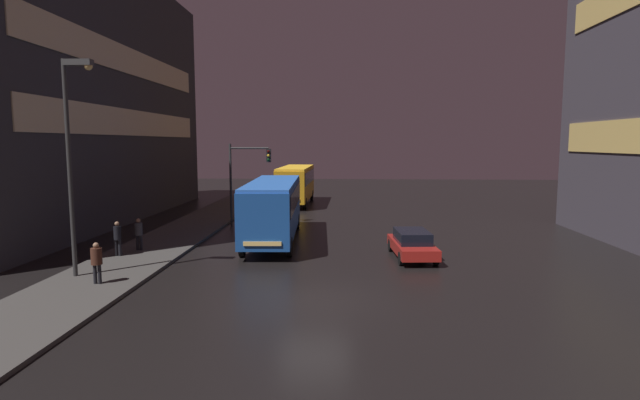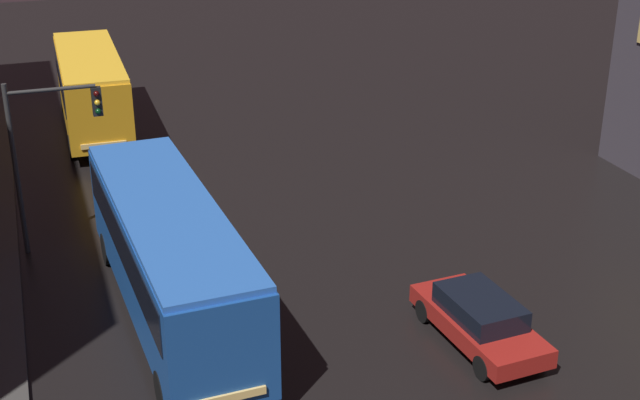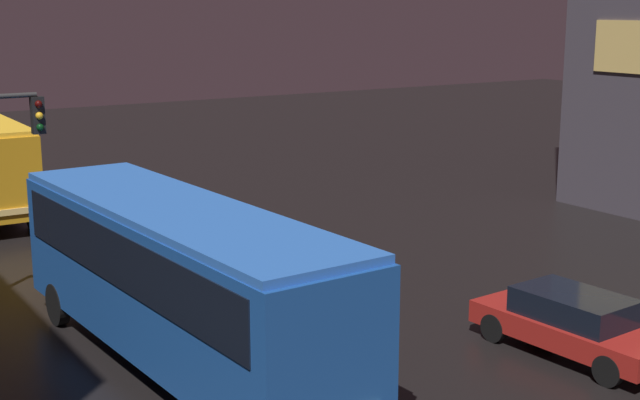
{
  "view_description": "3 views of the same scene",
  "coord_description": "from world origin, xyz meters",
  "px_view_note": "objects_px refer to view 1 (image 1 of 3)",
  "views": [
    {
      "loc": [
        1.08,
        -17.44,
        5.64
      ],
      "look_at": [
        -0.28,
        9.8,
        2.5
      ],
      "focal_mm": 28.0,
      "sensor_mm": 36.0,
      "label": 1
    },
    {
      "loc": [
        -6.15,
        -10.98,
        12.89
      ],
      "look_at": [
        2.2,
        13.32,
        1.76
      ],
      "focal_mm": 50.0,
      "sensor_mm": 36.0,
      "label": 2
    },
    {
      "loc": [
        -9.97,
        -5.45,
        7.33
      ],
      "look_at": [
        1.99,
        13.08,
        2.53
      ],
      "focal_mm": 50.0,
      "sensor_mm": 36.0,
      "label": 3
    }
  ],
  "objects_px": {
    "pedestrian_near": "(139,231)",
    "pedestrian_far": "(97,259)",
    "bus_near": "(273,204)",
    "car_taxi": "(412,244)",
    "traffic_light_main": "(245,170)",
    "pedestrian_mid": "(117,236)",
    "bus_far": "(296,181)",
    "street_lamp_sidewalk": "(73,138)"
  },
  "relations": [
    {
      "from": "car_taxi",
      "to": "pedestrian_far",
      "type": "height_order",
      "value": "pedestrian_far"
    },
    {
      "from": "pedestrian_far",
      "to": "traffic_light_main",
      "type": "relative_size",
      "value": 0.29
    },
    {
      "from": "bus_far",
      "to": "pedestrian_near",
      "type": "relative_size",
      "value": 5.83
    },
    {
      "from": "car_taxi",
      "to": "pedestrian_far",
      "type": "relative_size",
      "value": 2.75
    },
    {
      "from": "car_taxi",
      "to": "pedestrian_mid",
      "type": "relative_size",
      "value": 2.66
    },
    {
      "from": "car_taxi",
      "to": "bus_far",
      "type": "bearing_deg",
      "value": -73.62
    },
    {
      "from": "bus_near",
      "to": "traffic_light_main",
      "type": "relative_size",
      "value": 1.97
    },
    {
      "from": "pedestrian_mid",
      "to": "pedestrian_near",
      "type": "bearing_deg",
      "value": 14.24
    },
    {
      "from": "bus_near",
      "to": "pedestrian_mid",
      "type": "height_order",
      "value": "bus_near"
    },
    {
      "from": "bus_near",
      "to": "car_taxi",
      "type": "distance_m",
      "value": 8.47
    },
    {
      "from": "bus_far",
      "to": "pedestrian_near",
      "type": "height_order",
      "value": "bus_far"
    },
    {
      "from": "bus_near",
      "to": "pedestrian_near",
      "type": "xyz_separation_m",
      "value": [
        -6.45,
        -3.45,
        -1.0
      ]
    },
    {
      "from": "pedestrian_far",
      "to": "street_lamp_sidewalk",
      "type": "bearing_deg",
      "value": 47.85
    },
    {
      "from": "car_taxi",
      "to": "bus_near",
      "type": "bearing_deg",
      "value": -31.55
    },
    {
      "from": "pedestrian_mid",
      "to": "bus_near",
      "type": "bearing_deg",
      "value": -21.1
    },
    {
      "from": "pedestrian_near",
      "to": "traffic_light_main",
      "type": "bearing_deg",
      "value": 9.01
    },
    {
      "from": "bus_near",
      "to": "bus_far",
      "type": "relative_size",
      "value": 1.14
    },
    {
      "from": "bus_near",
      "to": "pedestrian_far",
      "type": "relative_size",
      "value": 6.69
    },
    {
      "from": "bus_far",
      "to": "pedestrian_mid",
      "type": "xyz_separation_m",
      "value": [
        -6.55,
        -21.91,
        -0.98
      ]
    },
    {
      "from": "bus_far",
      "to": "pedestrian_near",
      "type": "bearing_deg",
      "value": 74.7
    },
    {
      "from": "pedestrian_near",
      "to": "pedestrian_mid",
      "type": "bearing_deg",
      "value": -168.45
    },
    {
      "from": "pedestrian_mid",
      "to": "street_lamp_sidewalk",
      "type": "distance_m",
      "value": 5.97
    },
    {
      "from": "bus_near",
      "to": "pedestrian_far",
      "type": "bearing_deg",
      "value": 57.13
    },
    {
      "from": "pedestrian_near",
      "to": "pedestrian_far",
      "type": "height_order",
      "value": "pedestrian_near"
    },
    {
      "from": "pedestrian_near",
      "to": "pedestrian_far",
      "type": "bearing_deg",
      "value": -140.22
    },
    {
      "from": "pedestrian_near",
      "to": "street_lamp_sidewalk",
      "type": "height_order",
      "value": "street_lamp_sidewalk"
    },
    {
      "from": "pedestrian_near",
      "to": "pedestrian_far",
      "type": "xyz_separation_m",
      "value": [
        0.88,
        -6.11,
        0.01
      ]
    },
    {
      "from": "pedestrian_far",
      "to": "pedestrian_mid",
      "type": "bearing_deg",
      "value": 14.44
    },
    {
      "from": "pedestrian_near",
      "to": "traffic_light_main",
      "type": "distance_m",
      "value": 10.12
    },
    {
      "from": "bus_far",
      "to": "pedestrian_mid",
      "type": "bearing_deg",
      "value": 74.48
    },
    {
      "from": "traffic_light_main",
      "to": "car_taxi",
      "type": "bearing_deg",
      "value": -43.03
    },
    {
      "from": "bus_far",
      "to": "pedestrian_near",
      "type": "distance_m",
      "value": 21.46
    },
    {
      "from": "pedestrian_mid",
      "to": "pedestrian_far",
      "type": "distance_m",
      "value": 4.95
    },
    {
      "from": "car_taxi",
      "to": "traffic_light_main",
      "type": "bearing_deg",
      "value": -47.01
    },
    {
      "from": "bus_far",
      "to": "pedestrian_far",
      "type": "bearing_deg",
      "value": 80.14
    },
    {
      "from": "pedestrian_near",
      "to": "pedestrian_mid",
      "type": "relative_size",
      "value": 0.97
    },
    {
      "from": "bus_far",
      "to": "traffic_light_main",
      "type": "height_order",
      "value": "traffic_light_main"
    },
    {
      "from": "pedestrian_far",
      "to": "bus_far",
      "type": "bearing_deg",
      "value": -12.66
    },
    {
      "from": "bus_near",
      "to": "car_taxi",
      "type": "height_order",
      "value": "bus_near"
    },
    {
      "from": "car_taxi",
      "to": "pedestrian_mid",
      "type": "bearing_deg",
      "value": -0.25
    },
    {
      "from": "pedestrian_near",
      "to": "traffic_light_main",
      "type": "xyz_separation_m",
      "value": [
        3.74,
        9.02,
        2.64
      ]
    },
    {
      "from": "bus_near",
      "to": "pedestrian_near",
      "type": "bearing_deg",
      "value": 25.5
    }
  ]
}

